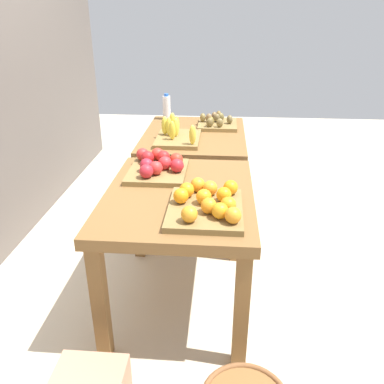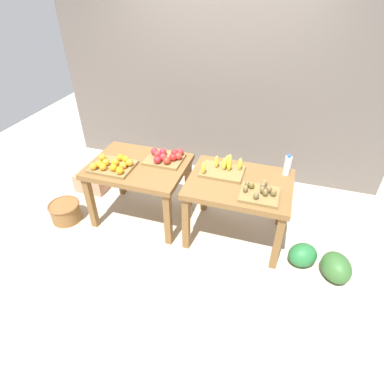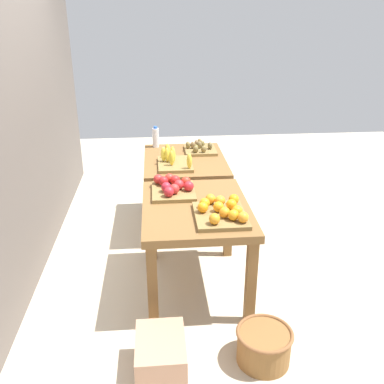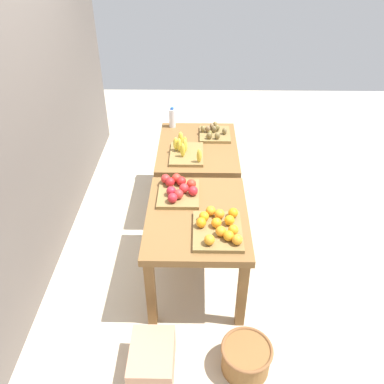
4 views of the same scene
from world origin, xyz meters
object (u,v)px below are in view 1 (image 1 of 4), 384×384
(display_table_right, at_px, (194,146))
(watermelon_pile, at_px, (225,163))
(orange_bin, at_px, (207,204))
(banana_crate, at_px, (177,135))
(apple_bin, at_px, (158,166))
(kiwi_bin, at_px, (217,122))
(display_table_left, at_px, (179,209))
(water_bottle, at_px, (167,107))

(display_table_right, height_order, watermelon_pile, display_table_right)
(orange_bin, xyz_separation_m, banana_crate, (1.13, 0.28, 0.00))
(apple_bin, xyz_separation_m, kiwi_bin, (1.07, -0.33, -0.01))
(apple_bin, height_order, banana_crate, banana_crate)
(orange_bin, xyz_separation_m, apple_bin, (0.48, 0.32, 0.00))
(banana_crate, bearing_deg, display_table_right, -29.44)
(orange_bin, bearing_deg, kiwi_bin, -0.40)
(display_table_right, height_order, apple_bin, apple_bin)
(orange_bin, relative_size, kiwi_bin, 1.22)
(banana_crate, distance_m, kiwi_bin, 0.51)
(apple_bin, distance_m, watermelon_pile, 1.93)
(banana_crate, relative_size, watermelon_pile, 0.65)
(orange_bin, xyz_separation_m, kiwi_bin, (1.55, -0.01, -0.01))
(display_table_right, bearing_deg, orange_bin, -173.11)
(kiwi_bin, bearing_deg, banana_crate, 145.51)
(display_table_right, relative_size, watermelon_pile, 1.53)
(banana_crate, relative_size, kiwi_bin, 1.22)
(apple_bin, distance_m, banana_crate, 0.65)
(display_table_right, relative_size, kiwi_bin, 2.89)
(orange_bin, bearing_deg, watermelon_pile, -2.54)
(display_table_left, xyz_separation_m, apple_bin, (0.26, 0.16, 0.15))
(display_table_left, xyz_separation_m, water_bottle, (1.55, 0.28, 0.21))
(kiwi_bin, xyz_separation_m, water_bottle, (0.21, 0.45, 0.07))
(watermelon_pile, bearing_deg, display_table_right, 164.04)
(display_table_right, bearing_deg, kiwi_bin, -38.82)
(display_table_left, height_order, kiwi_bin, kiwi_bin)
(banana_crate, xyz_separation_m, water_bottle, (0.63, 0.16, 0.06))
(kiwi_bin, height_order, watermelon_pile, kiwi_bin)
(orange_bin, bearing_deg, display_table_left, 37.03)
(kiwi_bin, bearing_deg, display_table_left, 172.66)
(display_table_left, xyz_separation_m, orange_bin, (-0.21, -0.16, 0.15))
(banana_crate, bearing_deg, display_table_left, -172.80)
(display_table_left, relative_size, orange_bin, 2.36)
(orange_bin, bearing_deg, water_bottle, 14.05)
(apple_bin, bearing_deg, display_table_left, -149.19)
(display_table_left, distance_m, display_table_right, 1.12)
(display_table_left, bearing_deg, kiwi_bin, -7.34)
(banana_crate, bearing_deg, watermelon_pile, -18.63)
(display_table_left, distance_m, water_bottle, 1.58)
(apple_bin, bearing_deg, watermelon_pile, -13.29)
(display_table_right, distance_m, apple_bin, 0.88)
(display_table_right, relative_size, orange_bin, 2.36)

